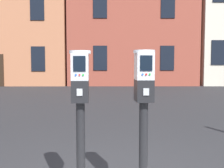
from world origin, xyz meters
TOP-DOWN VIEW (x-y plane):
  - parking_meter_near_kerb at (-0.42, -0.30)m, footprint 0.23×0.26m
  - parking_meter_twin_adjacent at (0.22, -0.30)m, footprint 0.23×0.26m
  - townhouse_cream_stone at (1.43, 17.79)m, footprint 8.72×5.96m

SIDE VIEW (x-z plane):
  - parking_meter_near_kerb at x=-0.42m, z-range 0.42..1.87m
  - parking_meter_twin_adjacent at x=0.22m, z-range 0.42..1.88m
  - townhouse_cream_stone at x=1.43m, z-range 0.00..10.09m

